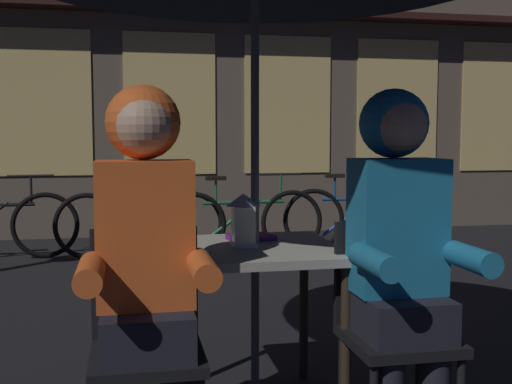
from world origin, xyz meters
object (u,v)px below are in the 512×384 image
object	(u,v)px
cafe_table	(255,269)
bicycle_fifth	(360,217)
lantern	(243,219)
person_left_hooded	(145,241)
chair_right	(392,320)
bicycle_third	(139,223)
bicycle_fourth	(243,222)
chair_left	(146,335)
person_right_hooded	(400,233)
book	(251,237)

from	to	relation	value
cafe_table	bicycle_fifth	distance (m)	4.17
lantern	person_left_hooded	distance (m)	0.60
lantern	cafe_table	bearing A→B (deg)	10.79
chair_right	bicycle_third	world-z (taller)	chair_right
cafe_table	bicycle_fourth	xyz separation A→B (m)	(0.61, 3.61, -0.29)
person_left_hooded	bicycle_fourth	size ratio (longest dim) A/B	0.83
chair_left	chair_right	xyz separation A→B (m)	(0.96, 0.00, 0.00)
person_left_hooded	bicycle_fourth	world-z (taller)	person_left_hooded
lantern	bicycle_fourth	size ratio (longest dim) A/B	0.14
person_right_hooded	person_left_hooded	bearing A→B (deg)	180.00
cafe_table	book	size ratio (longest dim) A/B	3.70
lantern	chair_right	bearing A→B (deg)	-33.95
bicycle_fourth	cafe_table	bearing A→B (deg)	-99.53
person_right_hooded	bicycle_fourth	bearing A→B (deg)	88.21
lantern	bicycle_fifth	distance (m)	4.22
cafe_table	chair_left	size ratio (longest dim) A/B	0.85
lantern	chair_right	xyz separation A→B (m)	(0.53, -0.36, -0.37)
lantern	person_right_hooded	xyz separation A→B (m)	(0.53, -0.42, -0.01)
lantern	chair_right	size ratio (longest dim) A/B	0.27
bicycle_fourth	book	size ratio (longest dim) A/B	8.40
chair_right	person_left_hooded	xyz separation A→B (m)	(-0.96, -0.06, 0.36)
bicycle_third	bicycle_fifth	xyz separation A→B (m)	(2.33, -0.01, 0.00)
person_right_hooded	bicycle_fourth	size ratio (longest dim) A/B	0.83
lantern	bicycle_third	size ratio (longest dim) A/B	0.14
book	bicycle_third	bearing A→B (deg)	84.56
chair_right	person_right_hooded	xyz separation A→B (m)	(0.00, -0.06, 0.36)
chair_right	bicycle_fourth	bearing A→B (deg)	88.18
cafe_table	bicycle_fifth	world-z (taller)	bicycle_fifth
chair_right	book	bearing A→B (deg)	131.50
person_left_hooded	person_right_hooded	size ratio (longest dim) A/B	1.00
chair_right	person_right_hooded	size ratio (longest dim) A/B	0.62
lantern	bicycle_fourth	distance (m)	3.71
chair_left	person_right_hooded	xyz separation A→B (m)	(0.96, -0.06, 0.36)
cafe_table	bicycle_third	xyz separation A→B (m)	(-0.43, 3.71, -0.29)
cafe_table	chair_left	bearing A→B (deg)	-142.45
lantern	bicycle_fifth	xyz separation A→B (m)	(1.95, 3.71, -0.51)
book	bicycle_fourth	bearing A→B (deg)	67.64
bicycle_fourth	chair_left	bearing A→B (deg)	-105.27
cafe_table	chair_right	size ratio (longest dim) A/B	0.85
chair_right	bicycle_third	size ratio (longest dim) A/B	0.52
lantern	bicycle_fifth	size ratio (longest dim) A/B	0.14
cafe_table	bicycle_fourth	world-z (taller)	bicycle_fourth
bicycle_fourth	book	xyz separation A→B (m)	(-0.59, -3.45, 0.41)
person_left_hooded	book	size ratio (longest dim) A/B	7.00
person_right_hooded	bicycle_fourth	world-z (taller)	person_right_hooded
cafe_table	lantern	world-z (taller)	lantern
person_right_hooded	bicycle_fifth	size ratio (longest dim) A/B	0.83
bicycle_third	bicycle_fifth	size ratio (longest dim) A/B	1.00
chair_right	person_left_hooded	world-z (taller)	person_left_hooded
person_left_hooded	person_right_hooded	world-z (taller)	same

